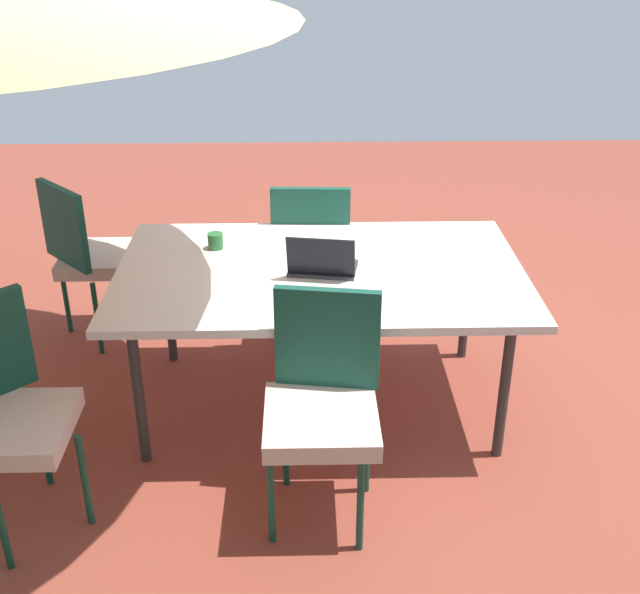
{
  "coord_description": "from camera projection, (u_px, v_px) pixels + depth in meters",
  "views": [
    {
      "loc": [
        0.08,
        3.5,
        2.38
      ],
      "look_at": [
        0.0,
        0.0,
        0.62
      ],
      "focal_mm": 44.59,
      "sensor_mm": 36.0,
      "label": 1
    }
  ],
  "objects": [
    {
      "name": "cup",
      "position": [
        215.0,
        241.0,
        4.05
      ],
      "size": [
        0.08,
        0.08,
        0.08
      ],
      "primitive_type": "cylinder",
      "color": "#286B33",
      "rests_on": "dining_table"
    },
    {
      "name": "laptop",
      "position": [
        322.0,
        264.0,
        3.77
      ],
      "size": [
        0.36,
        0.29,
        0.21
      ],
      "rotation": [
        0.0,
        0.0,
        -0.16
      ],
      "color": "#2D2D33",
      "rests_on": "dining_table"
    },
    {
      "name": "chair_northeast",
      "position": [
        2.0,
        408.0,
        3.18
      ],
      "size": [
        0.59,
        0.59,
        0.98
      ],
      "rotation": [
        0.0,
        0.0,
        3.9
      ],
      "color": "beige",
      "rests_on": "ground_plane"
    },
    {
      "name": "chair_south",
      "position": [
        311.0,
        250.0,
        4.61
      ],
      "size": [
        0.46,
        0.47,
        0.98
      ],
      "rotation": [
        0.0,
        0.0,
        -0.04
      ],
      "color": "beige",
      "rests_on": "ground_plane"
    },
    {
      "name": "dining_table",
      "position": [
        320.0,
        277.0,
        3.87
      ],
      "size": [
        1.97,
        1.22,
        0.78
      ],
      "color": "silver",
      "rests_on": "ground_plane"
    },
    {
      "name": "chair_southeast",
      "position": [
        92.0,
        252.0,
        4.59
      ],
      "size": [
        0.59,
        0.59,
        0.98
      ],
      "rotation": [
        0.0,
        0.0,
        5.47
      ],
      "color": "beige",
      "rests_on": "ground_plane"
    },
    {
      "name": "chair_north",
      "position": [
        323.0,
        399.0,
        3.24
      ],
      "size": [
        0.48,
        0.49,
        0.98
      ],
      "rotation": [
        0.0,
        0.0,
        2.99
      ],
      "color": "beige",
      "rests_on": "ground_plane"
    },
    {
      "name": "ground_plane",
      "position": [
        320.0,
        403.0,
        4.2
      ],
      "size": [
        10.0,
        10.0,
        0.02
      ],
      "primitive_type": "cube",
      "color": "brown"
    }
  ]
}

